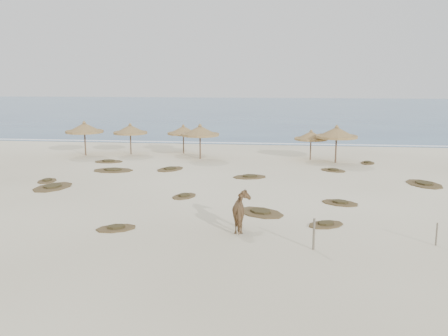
{
  "coord_description": "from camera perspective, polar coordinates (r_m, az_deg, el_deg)",
  "views": [
    {
      "loc": [
        3.91,
        -23.16,
        6.73
      ],
      "look_at": [
        0.56,
        5.0,
        1.41
      ],
      "focal_mm": 40.0,
      "sensor_mm": 36.0,
      "label": 1
    }
  ],
  "objects": [
    {
      "name": "ground",
      "position": [
        24.43,
        -2.69,
        -5.38
      ],
      "size": [
        160.0,
        160.0,
        0.0
      ],
      "primitive_type": "plane",
      "color": "#F6EDCB",
      "rests_on": "ground"
    },
    {
      "name": "ocean",
      "position": [
        98.47,
        4.53,
        6.68
      ],
      "size": [
        200.0,
        100.0,
        0.01
      ],
      "primitive_type": "cube",
      "color": "navy",
      "rests_on": "ground"
    },
    {
      "name": "foam_line",
      "position": [
        49.77,
        2.22,
        2.85
      ],
      "size": [
        70.0,
        0.6,
        0.01
      ],
      "primitive_type": "cube",
      "color": "white",
      "rests_on": "ground"
    },
    {
      "name": "palapa_0",
      "position": [
        43.6,
        -15.67,
        4.38
      ],
      "size": [
        3.69,
        3.69,
        2.95
      ],
      "rotation": [
        0.0,
        0.0,
        0.19
      ],
      "color": "brown",
      "rests_on": "ground"
    },
    {
      "name": "palapa_1",
      "position": [
        43.33,
        -10.67,
        4.31
      ],
      "size": [
        3.11,
        3.11,
        2.71
      ],
      "rotation": [
        0.0,
        0.0,
        -0.08
      ],
      "color": "brown",
      "rests_on": "ground"
    },
    {
      "name": "palapa_2",
      "position": [
        43.16,
        -4.67,
        4.28
      ],
      "size": [
        3.53,
        3.53,
        2.56
      ],
      "rotation": [
        0.0,
        0.0,
        0.37
      ],
      "color": "brown",
      "rests_on": "ground"
    },
    {
      "name": "palapa_3",
      "position": [
        40.25,
        -2.76,
        4.21
      ],
      "size": [
        3.11,
        3.11,
        2.89
      ],
      "rotation": [
        0.0,
        0.0,
        -0.01
      ],
      "color": "brown",
      "rests_on": "ground"
    },
    {
      "name": "palapa_4",
      "position": [
        39.31,
        12.74,
        3.92
      ],
      "size": [
        4.23,
        4.23,
        2.99
      ],
      "rotation": [
        0.0,
        0.0,
        0.43
      ],
      "color": "brown",
      "rests_on": "ground"
    },
    {
      "name": "palapa_5",
      "position": [
        40.41,
        9.91,
        3.62
      ],
      "size": [
        3.23,
        3.23,
        2.46
      ],
      "rotation": [
        0.0,
        0.0,
        -0.27
      ],
      "color": "brown",
      "rests_on": "ground"
    },
    {
      "name": "horse",
      "position": [
        21.88,
        2.12,
        -5.03
      ],
      "size": [
        1.16,
        2.07,
        1.66
      ],
      "primitive_type": "imported",
      "rotation": [
        0.0,
        0.0,
        3.28
      ],
      "color": "olive",
      "rests_on": "ground"
    },
    {
      "name": "fence_post_near",
      "position": [
        19.86,
        10.23,
        -7.45
      ],
      "size": [
        0.11,
        0.11,
        1.26
      ],
      "primitive_type": "cylinder",
      "rotation": [
        0.0,
        0.0,
        -0.18
      ],
      "color": "#6C6351",
      "rests_on": "ground"
    },
    {
      "name": "fence_post_far",
      "position": [
        21.77,
        23.13,
        -6.98
      ],
      "size": [
        0.08,
        0.08,
        0.94
      ],
      "primitive_type": "cylinder",
      "rotation": [
        0.0,
        0.0,
        0.17
      ],
      "color": "#6C6351",
      "rests_on": "ground"
    },
    {
      "name": "scrub_1",
      "position": [
        31.92,
        -18.98,
        -2.04
      ],
      "size": [
        2.47,
        3.24,
        0.16
      ],
      "rotation": [
        0.0,
        0.0,
        1.35
      ],
      "color": "brown",
      "rests_on": "ground"
    },
    {
      "name": "scrub_2",
      "position": [
        28.02,
        -4.57,
        -3.2
      ],
      "size": [
        1.7,
        2.0,
        0.16
      ],
      "rotation": [
        0.0,
        0.0,
        1.15
      ],
      "color": "brown",
      "rests_on": "ground"
    },
    {
      "name": "scrub_3",
      "position": [
        33.22,
        2.96,
        -0.99
      ],
      "size": [
        2.6,
        2.08,
        0.16
      ],
      "rotation": [
        0.0,
        0.0,
        0.31
      ],
      "color": "brown",
      "rests_on": "ground"
    },
    {
      "name": "scrub_4",
      "position": [
        27.2,
        13.12,
        -3.88
      ],
      "size": [
        2.35,
        2.04,
        0.16
      ],
      "rotation": [
        0.0,
        0.0,
        2.68
      ],
      "color": "brown",
      "rests_on": "ground"
    },
    {
      "name": "scrub_5",
      "position": [
        33.41,
        21.9,
        -1.69
      ],
      "size": [
        2.66,
        3.29,
        0.16
      ],
      "rotation": [
        0.0,
        0.0,
        1.9
      ],
      "color": "brown",
      "rests_on": "ground"
    },
    {
      "name": "scrub_6",
      "position": [
        40.06,
        -13.06,
        0.75
      ],
      "size": [
        2.33,
        1.63,
        0.16
      ],
      "rotation": [
        0.0,
        0.0,
        0.09
      ],
      "color": "brown",
      "rests_on": "ground"
    },
    {
      "name": "scrub_7",
      "position": [
        36.26,
        12.37,
        -0.24
      ],
      "size": [
        2.22,
        2.07,
        0.16
      ],
      "rotation": [
        0.0,
        0.0,
        2.52
      ],
      "color": "brown",
      "rests_on": "ground"
    },
    {
      "name": "scrub_8",
      "position": [
        33.89,
        -19.57,
        -1.37
      ],
      "size": [
        1.25,
        1.78,
        0.16
      ],
      "rotation": [
        0.0,
        0.0,
        1.67
      ],
      "color": "brown",
      "rests_on": "ground"
    },
    {
      "name": "scrub_9",
      "position": [
        24.75,
        4.2,
        -5.07
      ],
      "size": [
        3.07,
        2.91,
        0.16
      ],
      "rotation": [
        0.0,
        0.0,
        2.48
      ],
      "color": "brown",
      "rests_on": "ground"
    },
    {
      "name": "scrub_10",
      "position": [
        39.97,
        16.09,
        0.59
      ],
      "size": [
        1.35,
        1.79,
        0.16
      ],
      "rotation": [
        0.0,
        0.0,
        1.37
      ],
      "color": "brown",
      "rests_on": "ground"
    },
    {
      "name": "scrub_11",
      "position": [
        22.75,
        -12.23,
        -6.7
      ],
      "size": [
        2.11,
        1.85,
        0.16
      ],
      "rotation": [
        0.0,
        0.0,
        0.48
      ],
      "color": "brown",
      "rests_on": "ground"
    },
    {
      "name": "scrub_12",
      "position": [
        23.23,
        11.55,
        -6.31
      ],
      "size": [
        2.11,
        1.93,
        0.16
      ],
      "rotation": [
        0.0,
        0.0,
        0.58
      ],
      "color": "brown",
      "rests_on": "ground"
    },
    {
      "name": "scrub_13",
      "position": [
        36.09,
        -6.17,
        -0.1
      ],
      "size": [
        2.4,
        2.74,
        0.16
      ],
      "rotation": [
        0.0,
        0.0,
        1.08
      ],
      "color": "brown",
      "rests_on": "ground"
    },
    {
      "name": "scrub_14",
      "position": [
        36.32,
        -12.57,
        -0.23
      ],
      "size": [
        2.93,
        1.97,
        0.16
      ],
      "rotation": [
        0.0,
        0.0,
        0.04
      ],
      "color": "brown",
      "rests_on": "ground"
    }
  ]
}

